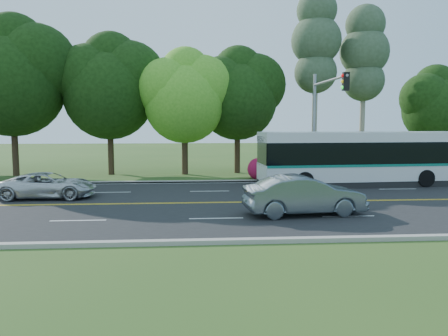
{
  "coord_description": "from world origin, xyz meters",
  "views": [
    {
      "loc": [
        -1.44,
        -20.88,
        3.92
      ],
      "look_at": [
        0.21,
        2.0,
        1.49
      ],
      "focal_mm": 35.0,
      "sensor_mm": 36.0,
      "label": 1
    }
  ],
  "objects": [
    {
      "name": "suv",
      "position": [
        -8.85,
        1.89,
        0.68
      ],
      "size": [
        4.74,
        2.19,
        1.32
      ],
      "primitive_type": "imported",
      "rotation": [
        0.0,
        0.0,
        1.57
      ],
      "color": "silver",
      "rests_on": "road"
    },
    {
      "name": "sedan",
      "position": [
        3.23,
        -3.04,
        0.85
      ],
      "size": [
        5.18,
        2.26,
        1.66
      ],
      "primitive_type": "imported",
      "rotation": [
        0.0,
        0.0,
        1.67
      ],
      "color": "#556067",
      "rests_on": "road"
    },
    {
      "name": "ground",
      "position": [
        0.0,
        0.0,
        0.0
      ],
      "size": [
        120.0,
        120.0,
        0.0
      ],
      "primitive_type": "plane",
      "color": "#2C4E1A",
      "rests_on": "ground"
    },
    {
      "name": "tree_row",
      "position": [
        -5.15,
        12.13,
        6.73
      ],
      "size": [
        44.7,
        9.1,
        13.84
      ],
      "color": "#331F16",
      "rests_on": "ground"
    },
    {
      "name": "curb_north",
      "position": [
        0.0,
        7.15,
        0.07
      ],
      "size": [
        60.0,
        0.3,
        0.15
      ],
      "primitive_type": "cube",
      "color": "#9F998F",
      "rests_on": "ground"
    },
    {
      "name": "road",
      "position": [
        0.0,
        0.0,
        0.01
      ],
      "size": [
        60.0,
        14.0,
        0.02
      ],
      "primitive_type": "cube",
      "color": "black",
      "rests_on": "ground"
    },
    {
      "name": "lane_markings",
      "position": [
        -0.09,
        0.0,
        0.02
      ],
      "size": [
        57.6,
        13.82,
        0.0
      ],
      "color": "gold",
      "rests_on": "road"
    },
    {
      "name": "curb_south",
      "position": [
        0.0,
        -7.15,
        0.07
      ],
      "size": [
        60.0,
        0.3,
        0.15
      ],
      "primitive_type": "cube",
      "color": "#9F998F",
      "rests_on": "ground"
    },
    {
      "name": "transit_bus",
      "position": [
        8.92,
        5.17,
        1.65
      ],
      "size": [
        12.73,
        3.54,
        3.29
      ],
      "rotation": [
        0.0,
        0.0,
        0.07
      ],
      "color": "silver",
      "rests_on": "road"
    },
    {
      "name": "traffic_signal",
      "position": [
        6.49,
        5.4,
        4.67
      ],
      "size": [
        0.42,
        6.1,
        7.0
      ],
      "color": "gray",
      "rests_on": "ground"
    },
    {
      "name": "grass_verge",
      "position": [
        0.0,
        9.0,
        0.05
      ],
      "size": [
        60.0,
        4.0,
        0.1
      ],
      "primitive_type": "cube",
      "color": "#2C4E1A",
      "rests_on": "ground"
    },
    {
      "name": "bougainvillea_hedge",
      "position": [
        7.18,
        8.15,
        0.72
      ],
      "size": [
        9.5,
        2.25,
        1.5
      ],
      "color": "#9E0D3D",
      "rests_on": "ground"
    }
  ]
}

